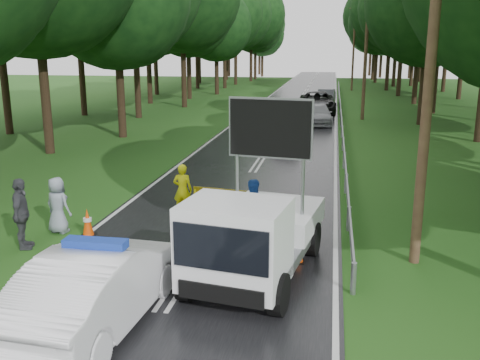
% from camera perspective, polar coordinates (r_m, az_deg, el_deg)
% --- Properties ---
extents(ground, '(160.00, 160.00, 0.00)m').
position_cam_1_polar(ground, '(12.02, -6.29, -10.67)').
color(ground, '#1D4C15').
rests_on(ground, ground).
extents(road, '(7.00, 140.00, 0.02)m').
position_cam_1_polar(road, '(40.90, 5.42, 6.98)').
color(road, black).
rests_on(road, ground).
extents(guardrail, '(0.12, 60.06, 0.70)m').
position_cam_1_polar(guardrail, '(40.39, 10.68, 7.48)').
color(guardrail, gray).
rests_on(guardrail, ground).
extents(utility_pole_near, '(1.40, 0.24, 10.00)m').
position_cam_1_polar(utility_pole_near, '(12.64, 19.83, 13.49)').
color(utility_pole_near, '#442D1F').
rests_on(utility_pole_near, ground).
extents(utility_pole_mid, '(1.40, 0.24, 10.00)m').
position_cam_1_polar(utility_pole_mid, '(38.53, 13.31, 13.78)').
color(utility_pole_mid, '#442D1F').
rests_on(utility_pole_mid, ground).
extents(utility_pole_far, '(1.40, 0.24, 10.00)m').
position_cam_1_polar(utility_pole_far, '(64.50, 12.03, 13.81)').
color(utility_pole_far, '#442D1F').
rests_on(utility_pole_far, ground).
extents(police_sedan, '(1.92, 4.73, 1.68)m').
position_cam_1_polar(police_sedan, '(10.23, -14.87, -10.97)').
color(police_sedan, white).
rests_on(police_sedan, ground).
extents(work_truck, '(2.85, 5.09, 3.85)m').
position_cam_1_polar(work_truck, '(11.65, 1.40, -5.87)').
color(work_truck, gray).
rests_on(work_truck, ground).
extents(barrier, '(2.50, 0.40, 1.04)m').
position_cam_1_polar(barrier, '(15.31, -0.58, -1.97)').
color(barrier, yellow).
rests_on(barrier, ground).
extents(officer, '(0.59, 0.39, 1.60)m').
position_cam_1_polar(officer, '(16.22, -6.13, -1.07)').
color(officer, '#E1E90C').
rests_on(officer, ground).
extents(civilian, '(0.99, 0.98, 1.62)m').
position_cam_1_polar(civilian, '(14.24, 1.60, -3.11)').
color(civilian, '#174197').
rests_on(civilian, ground).
extents(bystander_mid, '(0.78, 1.16, 1.84)m').
position_cam_1_polar(bystander_mid, '(14.54, -22.30, -3.37)').
color(bystander_mid, '#3C3E44').
rests_on(bystander_mid, ground).
extents(bystander_right, '(0.87, 0.69, 1.57)m').
position_cam_1_polar(bystander_right, '(15.49, -18.88, -2.56)').
color(bystander_right, gray).
rests_on(bystander_right, ground).
extents(queue_car_first, '(1.67, 3.93, 1.33)m').
position_cam_1_polar(queue_car_first, '(28.27, 5.02, 5.16)').
color(queue_car_first, '#38393E').
rests_on(queue_car_first, ground).
extents(queue_car_second, '(2.07, 4.48, 1.27)m').
position_cam_1_polar(queue_car_second, '(35.97, 8.33, 6.92)').
color(queue_car_second, '#999BA1').
rests_on(queue_car_second, ground).
extents(queue_car_third, '(3.04, 6.01, 1.63)m').
position_cam_1_polar(queue_car_third, '(41.91, 8.22, 8.17)').
color(queue_car_third, black).
rests_on(queue_car_third, ground).
extents(queue_car_fourth, '(1.69, 4.21, 1.36)m').
position_cam_1_polar(queue_car_fourth, '(47.89, 9.16, 8.70)').
color(queue_car_fourth, '#42454A').
rests_on(queue_car_fourth, ground).
extents(cone_near_left, '(0.34, 0.34, 0.73)m').
position_cam_1_polar(cone_near_left, '(12.02, -19.93, -9.66)').
color(cone_near_left, black).
rests_on(cone_near_left, ground).
extents(cone_center, '(0.33, 0.33, 0.70)m').
position_cam_1_polar(cone_center, '(13.58, -2.01, -6.07)').
color(cone_center, black).
rests_on(cone_center, ground).
extents(cone_far, '(0.34, 0.34, 0.71)m').
position_cam_1_polar(cone_far, '(13.94, 0.90, -5.52)').
color(cone_far, black).
rests_on(cone_far, ground).
extents(cone_left_mid, '(0.37, 0.37, 0.78)m').
position_cam_1_polar(cone_left_mid, '(15.08, -15.95, -4.40)').
color(cone_left_mid, black).
rests_on(cone_left_mid, ground).
extents(cone_right, '(0.39, 0.39, 0.83)m').
position_cam_1_polar(cone_right, '(12.85, 6.08, -7.06)').
color(cone_right, black).
rests_on(cone_right, ground).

